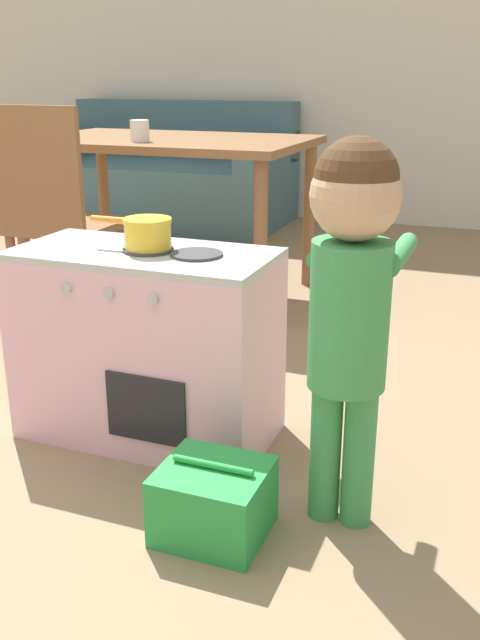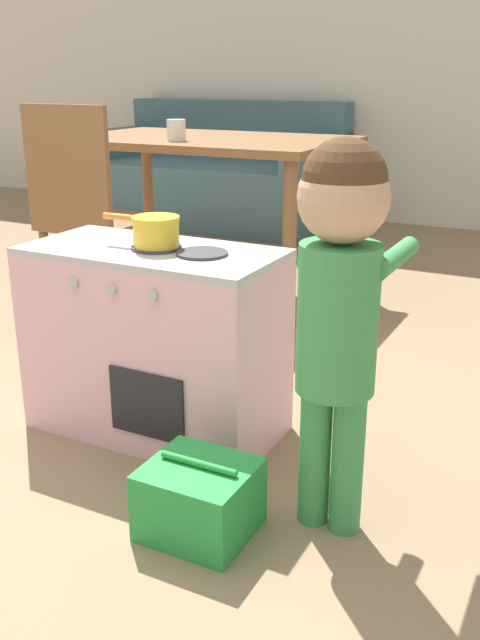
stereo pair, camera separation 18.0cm
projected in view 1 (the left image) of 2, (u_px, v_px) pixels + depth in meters
The scene contains 9 objects.
wall_back at pixel (353, 26), 4.75m from camera, with size 10.00×0.06×2.60m.
play_kitchen at pixel (147, 345), 2.02m from camera, with size 0.72×0.37×0.56m.
toy_pot at pixel (147, 231), 1.91m from camera, with size 0.24×0.13×0.08m.
child_figure at pixel (352, 279), 1.51m from camera, with size 0.20×0.35×0.89m.
toy_basket at pixel (214, 501), 1.62m from camera, with size 0.24×0.22×0.18m.
dining_table at pixel (168, 157), 3.26m from camera, with size 1.27×0.83×0.73m.
dining_chair_near at pixel (58, 218), 2.70m from camera, with size 0.38×0.38×0.90m.
couch at pixel (167, 179), 5.04m from camera, with size 1.70×0.95×0.82m.
cup_on_table at pixel (140, 131), 3.03m from camera, with size 0.08×0.08×0.09m.
Camera 1 is at (1.15, -0.93, 1.00)m, focal length 40.00 mm.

